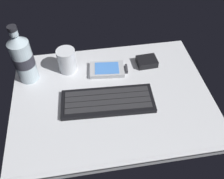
{
  "coord_description": "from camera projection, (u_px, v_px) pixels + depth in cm",
  "views": [
    {
      "loc": [
        -7.88,
        -49.55,
        60.72
      ],
      "look_at": [
        0.0,
        0.0,
        3.0
      ],
      "focal_mm": 38.92,
      "sensor_mm": 36.0,
      "label": 1
    }
  ],
  "objects": [
    {
      "name": "ground_plane",
      "position": [
        112.0,
        98.0,
        0.79
      ],
      "size": [
        64.0,
        48.0,
        2.8
      ],
      "color": "silver"
    },
    {
      "name": "keyboard",
      "position": [
        108.0,
        101.0,
        0.76
      ],
      "size": [
        29.54,
        12.51,
        1.7
      ],
      "color": "black",
      "rests_on": "ground_plane"
    },
    {
      "name": "handheld_device",
      "position": [
        109.0,
        69.0,
        0.86
      ],
      "size": [
        13.31,
        8.78,
        1.5
      ],
      "color": "#B7BABF",
      "rests_on": "ground_plane"
    },
    {
      "name": "juice_cup",
      "position": [
        67.0,
        61.0,
        0.84
      ],
      "size": [
        6.4,
        6.4,
        8.5
      ],
      "color": "silver",
      "rests_on": "ground_plane"
    },
    {
      "name": "water_bottle",
      "position": [
        23.0,
        58.0,
        0.77
      ],
      "size": [
        6.73,
        6.73,
        20.8
      ],
      "color": "silver",
      "rests_on": "ground_plane"
    },
    {
      "name": "charger_block",
      "position": [
        147.0,
        62.0,
        0.88
      ],
      "size": [
        7.29,
        5.96,
        2.4
      ],
      "primitive_type": "cube",
      "rotation": [
        0.0,
        0.0,
        0.05
      ],
      "color": "black",
      "rests_on": "ground_plane"
    }
  ]
}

